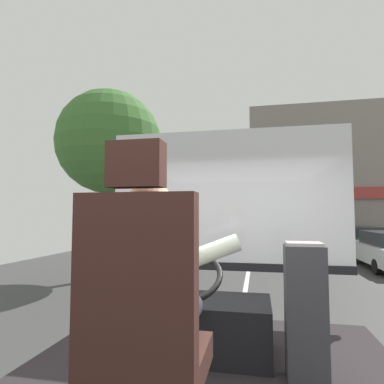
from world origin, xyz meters
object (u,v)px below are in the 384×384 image
(bus_driver, at_px, (153,285))
(steering_console, at_px, (197,324))
(parked_car_green, at_px, (358,239))
(fare_box, at_px, (305,312))
(parked_car_red, at_px, (331,232))
(driver_seat, at_px, (144,331))

(bus_driver, bearing_deg, steering_console, 90.00)
(parked_car_green, bearing_deg, fare_box, -106.73)
(steering_console, bearing_deg, bus_driver, -90.00)
(parked_car_green, height_order, parked_car_red, parked_car_red)
(parked_car_red, bearing_deg, parked_car_green, -89.94)
(fare_box, bearing_deg, bus_driver, -133.88)
(steering_console, xyz_separation_m, parked_car_red, (5.20, 20.38, -0.38))
(bus_driver, bearing_deg, parked_car_green, 71.55)
(driver_seat, height_order, parked_car_green, driver_seat)
(bus_driver, bearing_deg, parked_car_red, 76.37)
(driver_seat, xyz_separation_m, parked_car_red, (5.20, 21.56, -0.73))
(steering_console, distance_m, parked_car_green, 15.45)
(bus_driver, xyz_separation_m, steering_console, (0.00, 1.06, -0.52))
(parked_car_green, bearing_deg, driver_seat, -108.32)
(driver_seat, distance_m, parked_car_red, 22.19)
(steering_console, relative_size, fare_box, 1.26)
(bus_driver, distance_m, parked_car_red, 22.08)
(driver_seat, distance_m, fare_box, 1.18)
(steering_console, height_order, parked_car_red, steering_console)
(bus_driver, height_order, parked_car_green, bus_driver)
(bus_driver, height_order, parked_car_red, bus_driver)
(fare_box, relative_size, parked_car_green, 0.21)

